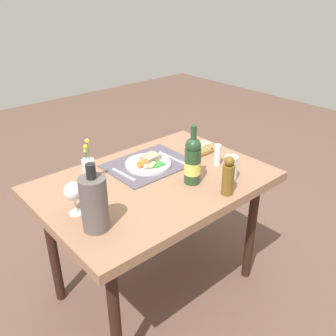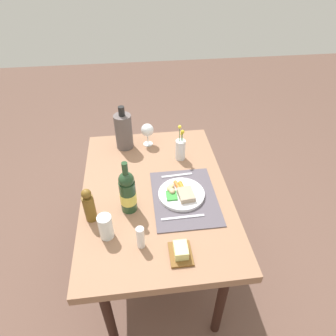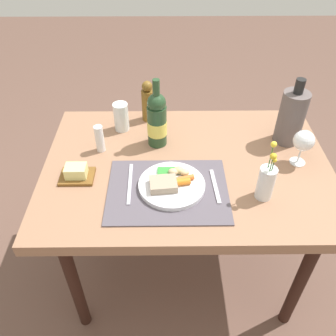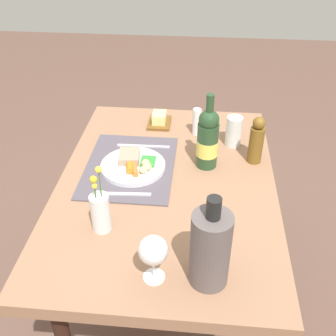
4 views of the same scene
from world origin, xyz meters
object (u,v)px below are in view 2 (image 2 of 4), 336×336
object	(u,v)px
fork	(183,217)
pepper_mill	(89,206)
flower_vase	(180,149)
dinner_plate	(181,193)
wine_bottle	(128,192)
wine_glass	(147,130)
knife	(177,175)
butter_dish	(181,252)
water_tumbler	(106,228)
cooler_bottle	(124,131)
salt_shaker	(141,237)
dining_table	(156,199)

from	to	relation	value
fork	pepper_mill	distance (m)	0.46
flower_vase	fork	bearing A→B (deg)	172.67
dinner_plate	wine_bottle	size ratio (longest dim) A/B	0.83
wine_glass	pepper_mill	size ratio (longest dim) A/B	0.78
knife	butter_dish	xyz separation A→B (m)	(-0.53, 0.06, 0.01)
flower_vase	pepper_mill	xyz separation A→B (m)	(-0.43, 0.51, 0.02)
dinner_plate	butter_dish	xyz separation A→B (m)	(-0.36, 0.06, 0.00)
dinner_plate	water_tumbler	xyz separation A→B (m)	(-0.22, 0.39, 0.04)
knife	flower_vase	xyz separation A→B (m)	(0.17, -0.05, 0.06)
cooler_bottle	wine_bottle	size ratio (longest dim) A/B	0.97
knife	water_tumbler	xyz separation A→B (m)	(-0.38, 0.39, 0.05)
fork	dinner_plate	bearing A→B (deg)	-6.83
dinner_plate	water_tumbler	world-z (taller)	water_tumbler
water_tumbler	salt_shaker	bearing A→B (deg)	-115.97
water_tumbler	pepper_mill	world-z (taller)	pepper_mill
fork	salt_shaker	bearing A→B (deg)	121.42
wine_glass	cooler_bottle	bearing A→B (deg)	93.69
dinner_plate	knife	distance (m)	0.16
flower_vase	pepper_mill	world-z (taller)	flower_vase
cooler_bottle	fork	bearing A→B (deg)	-157.24
wine_bottle	wine_glass	bearing A→B (deg)	-13.45
fork	wine_glass	xyz separation A→B (m)	(0.67, 0.13, 0.10)
cooler_bottle	knife	bearing A→B (deg)	-139.21
wine_bottle	butter_dish	distance (m)	0.39
salt_shaker	fork	bearing A→B (deg)	-57.51
water_tumbler	wine_glass	distance (m)	0.77
dining_table	dinner_plate	xyz separation A→B (m)	(-0.07, -0.13, 0.09)
wine_glass	flower_vase	bearing A→B (deg)	-133.75
wine_bottle	flower_vase	bearing A→B (deg)	-39.91
salt_shaker	flower_vase	bearing A→B (deg)	-23.91
pepper_mill	cooler_bottle	bearing A→B (deg)	-15.94
knife	cooler_bottle	distance (m)	0.46
fork	salt_shaker	size ratio (longest dim) A/B	1.83
wine_bottle	water_tumbler	bearing A→B (deg)	146.28
cooler_bottle	pepper_mill	world-z (taller)	cooler_bottle
cooler_bottle	butter_dish	size ratio (longest dim) A/B	2.24
dining_table	wine_bottle	world-z (taller)	wine_bottle
dining_table	wine_glass	distance (m)	0.48
knife	flower_vase	bearing A→B (deg)	-18.69
fork	pepper_mill	bearing A→B (deg)	81.90
fork	cooler_bottle	bearing A→B (deg)	21.69
fork	salt_shaker	distance (m)	0.26
fork	knife	bearing A→B (deg)	-4.10
wine_bottle	butter_dish	bearing A→B (deg)	-144.56
dinner_plate	pepper_mill	distance (m)	0.48
dining_table	flower_vase	distance (m)	0.35
dinner_plate	butter_dish	size ratio (longest dim) A/B	1.91
salt_shaker	knife	bearing A→B (deg)	-26.90
salt_shaker	butter_dish	world-z (taller)	salt_shaker
fork	water_tumbler	xyz separation A→B (m)	(-0.06, 0.37, 0.05)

